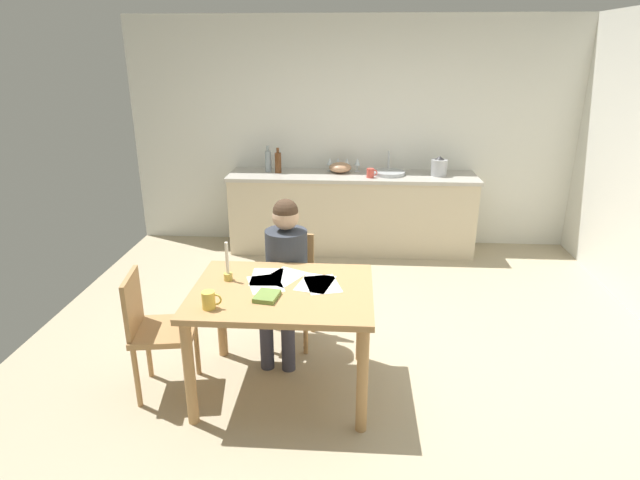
{
  "coord_description": "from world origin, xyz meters",
  "views": [
    {
      "loc": [
        0.03,
        -3.59,
        2.22
      ],
      "look_at": [
        -0.23,
        0.18,
        0.85
      ],
      "focal_mm": 29.41,
      "sensor_mm": 36.0,
      "label": 1
    }
  ],
  "objects_px": {
    "bottle_oil": "(268,161)",
    "wine_glass_back_right": "(330,162)",
    "chair_at_table": "(289,284)",
    "wine_glass_back_left": "(338,162)",
    "wine_glass_near_sink": "(357,162)",
    "chair_side_empty": "(155,328)",
    "person_seated": "(285,267)",
    "teacup_on_counter": "(371,173)",
    "dining_table": "(283,305)",
    "stovetop_kettle": "(439,167)",
    "wine_glass_by_kettle": "(347,162)",
    "mixing_bowl": "(340,168)",
    "coffee_mug": "(209,300)",
    "sink_unit": "(389,173)",
    "bottle_vinegar": "(278,162)",
    "candlestick": "(228,270)",
    "book_magazine": "(267,296)"
  },
  "relations": [
    {
      "from": "sink_unit",
      "to": "wine_glass_by_kettle",
      "type": "distance_m",
      "value": 0.51
    },
    {
      "from": "bottle_oil",
      "to": "teacup_on_counter",
      "type": "xyz_separation_m",
      "value": [
        1.17,
        -0.21,
        -0.08
      ]
    },
    {
      "from": "chair_at_table",
      "to": "sink_unit",
      "type": "distance_m",
      "value": 2.3
    },
    {
      "from": "wine_glass_back_left",
      "to": "mixing_bowl",
      "type": "bearing_deg",
      "value": -67.21
    },
    {
      "from": "mixing_bowl",
      "to": "wine_glass_back_left",
      "type": "xyz_separation_m",
      "value": [
        -0.03,
        0.07,
        0.05
      ]
    },
    {
      "from": "candlestick",
      "to": "wine_glass_near_sink",
      "type": "distance_m",
      "value": 2.93
    },
    {
      "from": "person_seated",
      "to": "wine_glass_back_left",
      "type": "relative_size",
      "value": 7.76
    },
    {
      "from": "wine_glass_back_left",
      "to": "dining_table",
      "type": "bearing_deg",
      "value": -95.08
    },
    {
      "from": "bottle_vinegar",
      "to": "stovetop_kettle",
      "type": "xyz_separation_m",
      "value": [
        1.81,
        -0.02,
        -0.02
      ]
    },
    {
      "from": "chair_at_table",
      "to": "wine_glass_back_left",
      "type": "bearing_deg",
      "value": 82.18
    },
    {
      "from": "chair_side_empty",
      "to": "wine_glass_by_kettle",
      "type": "height_order",
      "value": "wine_glass_by_kettle"
    },
    {
      "from": "mixing_bowl",
      "to": "teacup_on_counter",
      "type": "relative_size",
      "value": 2.14
    },
    {
      "from": "bottle_oil",
      "to": "wine_glass_back_right",
      "type": "distance_m",
      "value": 0.71
    },
    {
      "from": "candlestick",
      "to": "wine_glass_back_right",
      "type": "xyz_separation_m",
      "value": [
        0.55,
        2.79,
        0.17
      ]
    },
    {
      "from": "person_seated",
      "to": "teacup_on_counter",
      "type": "bearing_deg",
      "value": 71.67
    },
    {
      "from": "book_magazine",
      "to": "sink_unit",
      "type": "xyz_separation_m",
      "value": [
        0.92,
        2.91,
        0.15
      ]
    },
    {
      "from": "dining_table",
      "to": "stovetop_kettle",
      "type": "bearing_deg",
      "value": 63.28
    },
    {
      "from": "wine_glass_back_right",
      "to": "teacup_on_counter",
      "type": "bearing_deg",
      "value": -32.89
    },
    {
      "from": "dining_table",
      "to": "mixing_bowl",
      "type": "relative_size",
      "value": 4.6
    },
    {
      "from": "bottle_vinegar",
      "to": "teacup_on_counter",
      "type": "xyz_separation_m",
      "value": [
        1.05,
        -0.17,
        -0.07
      ]
    },
    {
      "from": "chair_at_table",
      "to": "person_seated",
      "type": "distance_m",
      "value": 0.25
    },
    {
      "from": "wine_glass_back_right",
      "to": "wine_glass_by_kettle",
      "type": "bearing_deg",
      "value": 0.0
    },
    {
      "from": "chair_at_table",
      "to": "candlestick",
      "type": "relative_size",
      "value": 3.15
    },
    {
      "from": "chair_at_table",
      "to": "stovetop_kettle",
      "type": "bearing_deg",
      "value": 55.21
    },
    {
      "from": "wine_glass_near_sink",
      "to": "chair_side_empty",
      "type": "bearing_deg",
      "value": -113.98
    },
    {
      "from": "coffee_mug",
      "to": "bottle_vinegar",
      "type": "bearing_deg",
      "value": 90.35
    },
    {
      "from": "chair_side_empty",
      "to": "teacup_on_counter",
      "type": "bearing_deg",
      "value": 61.22
    },
    {
      "from": "chair_side_empty",
      "to": "coffee_mug",
      "type": "xyz_separation_m",
      "value": [
        0.45,
        -0.22,
        0.33
      ]
    },
    {
      "from": "chair_at_table",
      "to": "mixing_bowl",
      "type": "relative_size",
      "value": 3.36
    },
    {
      "from": "dining_table",
      "to": "wine_glass_by_kettle",
      "type": "distance_m",
      "value": 2.96
    },
    {
      "from": "sink_unit",
      "to": "teacup_on_counter",
      "type": "height_order",
      "value": "sink_unit"
    },
    {
      "from": "coffee_mug",
      "to": "bottle_oil",
      "type": "bearing_deg",
      "value": 92.54
    },
    {
      "from": "coffee_mug",
      "to": "wine_glass_near_sink",
      "type": "xyz_separation_m",
      "value": [
        0.88,
        3.21,
        0.2
      ]
    },
    {
      "from": "chair_side_empty",
      "to": "sink_unit",
      "type": "height_order",
      "value": "sink_unit"
    },
    {
      "from": "chair_side_empty",
      "to": "wine_glass_near_sink",
      "type": "xyz_separation_m",
      "value": [
        1.33,
        2.99,
        0.52
      ]
    },
    {
      "from": "dining_table",
      "to": "chair_at_table",
      "type": "height_order",
      "value": "chair_at_table"
    },
    {
      "from": "teacup_on_counter",
      "to": "sink_unit",
      "type": "bearing_deg",
      "value": 36.14
    },
    {
      "from": "dining_table",
      "to": "chair_at_table",
      "type": "xyz_separation_m",
      "value": [
        -0.05,
        0.7,
        -0.17
      ]
    },
    {
      "from": "book_magazine",
      "to": "sink_unit",
      "type": "height_order",
      "value": "sink_unit"
    },
    {
      "from": "bottle_vinegar",
      "to": "wine_glass_back_left",
      "type": "relative_size",
      "value": 1.86
    },
    {
      "from": "bottle_vinegar",
      "to": "wine_glass_back_right",
      "type": "distance_m",
      "value": 0.6
    },
    {
      "from": "wine_glass_back_left",
      "to": "candlestick",
      "type": "bearing_deg",
      "value": -102.93
    },
    {
      "from": "chair_at_table",
      "to": "chair_side_empty",
      "type": "xyz_separation_m",
      "value": [
        -0.8,
        -0.77,
        0.01
      ]
    },
    {
      "from": "book_magazine",
      "to": "stovetop_kettle",
      "type": "bearing_deg",
      "value": 72.78
    },
    {
      "from": "book_magazine",
      "to": "wine_glass_near_sink",
      "type": "bearing_deg",
      "value": 89.24
    },
    {
      "from": "wine_glass_by_kettle",
      "to": "dining_table",
      "type": "bearing_deg",
      "value": -97.08
    },
    {
      "from": "wine_glass_by_kettle",
      "to": "chair_at_table",
      "type": "bearing_deg",
      "value": -100.41
    },
    {
      "from": "bottle_oil",
      "to": "wine_glass_back_right",
      "type": "bearing_deg",
      "value": 7.16
    },
    {
      "from": "wine_glass_by_kettle",
      "to": "candlestick",
      "type": "bearing_deg",
      "value": -104.92
    },
    {
      "from": "wine_glass_back_right",
      "to": "sink_unit",
      "type": "bearing_deg",
      "value": -12.19
    }
  ]
}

